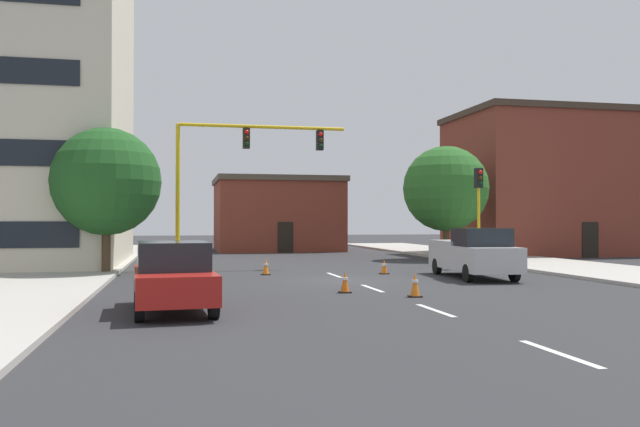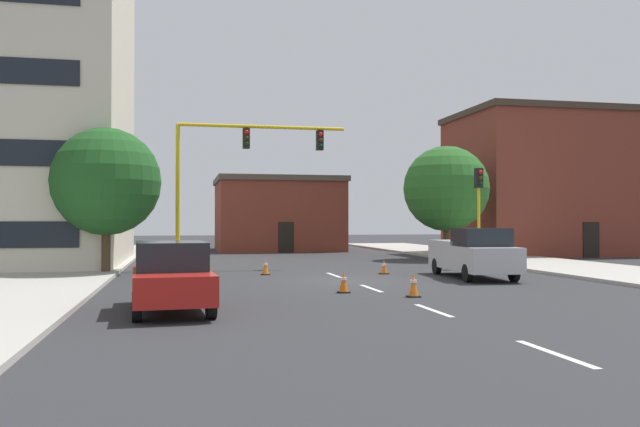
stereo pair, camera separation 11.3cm
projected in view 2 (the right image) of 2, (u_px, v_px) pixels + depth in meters
name	position (u px, v px, depth m)	size (l,w,h in m)	color
ground_plane	(349.00, 280.00, 24.83)	(160.00, 160.00, 0.00)	#2D2D30
sidewalk_left	(58.00, 268.00, 30.20)	(6.00, 56.00, 0.14)	#B2ADA3
sidewalk_right	(524.00, 262.00, 35.12)	(6.00, 56.00, 0.14)	#B2ADA3
lane_stripe_seg_0	(555.00, 353.00, 11.14)	(0.16, 2.40, 0.01)	silver
lane_stripe_seg_1	(433.00, 310.00, 16.52)	(0.16, 2.40, 0.01)	silver
lane_stripe_seg_2	(371.00, 288.00, 21.90)	(0.16, 2.40, 0.01)	silver
lane_stripe_seg_3	(334.00, 275.00, 27.28)	(0.16, 2.40, 0.01)	silver
building_brick_center	(277.00, 214.00, 50.66)	(9.46, 9.05, 5.57)	brown
building_row_right	(552.00, 184.00, 44.44)	(12.92, 8.84, 9.59)	brown
traffic_signal_gantry	(202.00, 222.00, 30.47)	(8.82, 1.20, 6.83)	yellow
traffic_light_pole_right	(479.00, 195.00, 31.34)	(0.32, 0.47, 4.80)	yellow
tree_left_near	(106.00, 182.00, 27.58)	(4.55, 4.55, 6.21)	#4C3823
tree_right_mid	(446.00, 189.00, 38.21)	(4.99, 4.99, 6.66)	#4C3823
pickup_truck_silver	(473.00, 253.00, 25.93)	(2.41, 5.54, 1.99)	#BCBCC1
sedan_red_near_left	(171.00, 276.00, 16.37)	(2.15, 4.61, 1.74)	#B21E19
traffic_cone_roadside_a	(265.00, 267.00, 27.43)	(0.36, 0.36, 0.68)	black
traffic_cone_roadside_b	(344.00, 282.00, 20.56)	(0.36, 0.36, 0.69)	black
traffic_cone_roadside_c	(414.00, 285.00, 19.41)	(0.36, 0.36, 0.74)	black
traffic_cone_roadside_d	(384.00, 267.00, 27.85)	(0.36, 0.36, 0.62)	black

